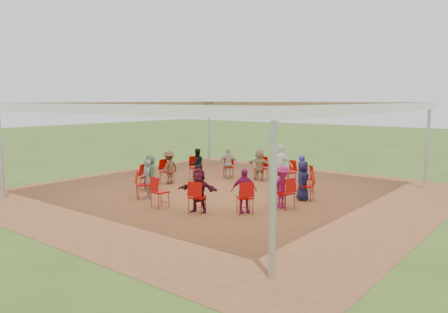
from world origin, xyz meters
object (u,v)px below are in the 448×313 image
Objects in this scene: chair_10 at (160,192)px; person_seated_2 at (302,174)px; chair_8 at (147,177)px; cable_coil at (248,191)px; chair_7 at (167,172)px; person_seated_3 at (260,165)px; chair_3 at (288,173)px; person_seated_0 at (282,187)px; person_seated_4 at (228,163)px; chair_0 at (285,193)px; chair_4 at (261,169)px; person_seated_5 at (197,164)px; person_seated_7 at (151,173)px; chair_12 at (245,198)px; person_seated_8 at (147,179)px; person_seated_10 at (244,191)px; chair_1 at (306,186)px; chair_2 at (306,179)px; laptop at (278,187)px; chair_9 at (143,185)px; chair_6 at (196,168)px; person_seated_6 at (169,167)px; person_seated_1 at (303,180)px; chair_11 at (197,197)px; chair_5 at (229,167)px; standing_person at (281,167)px; person_seated_9 at (199,190)px.

chair_10 is 4.98m from person_seated_2.
chair_8 is 1.98× the size of cable_coil.
person_seated_3 is (2.35, 2.63, 0.17)m from chair_7.
chair_7 is 1.00× the size of chair_8.
chair_3 is 0.73× the size of person_seated_0.
chair_0 is at bearing 111.26° from person_seated_4.
person_seated_5 reaches higher than chair_4.
person_seated_7 is at bearing 27.69° from person_seated_5.
person_seated_7 is (0.11, 0.06, 0.17)m from chair_8.
chair_12 is at bearing 166.15° from chair_0.
person_seated_10 is (3.41, 0.49, 0.00)m from person_seated_8.
chair_1 is 1.00× the size of chair_3.
chair_4 is at bearing 55.38° from chair_0.
chair_2 is 2.27× the size of laptop.
laptop reaches higher than cable_coil.
person_seated_5 is (-0.80, -0.95, 0.00)m from person_seated_4.
person_seated_5 is (-0.83, 3.43, 0.17)m from chair_9.
chair_0 is 2.53m from chair_2.
chair_1 is 1.27m from laptop.
chair_6 is 0.73× the size of person_seated_7.
chair_8 is 0.73× the size of person_seated_6.
person_seated_4 is at bearing 41.54° from person_seated_2.
chair_0 and chair_1 have the same top height.
chair_8 is 5.28m from person_seated_1.
person_seated_1 is 1.22m from laptop.
chair_12 is at bearing 54.49° from person_seated_7.
chair_1 is 1.29m from person_seated_2.
person_seated_10 reaches higher than laptop.
chair_11 is at bearing 125.51° from person_seated_2.
chair_2 is 2.53m from chair_4.
person_seated_2 is 5.16m from person_seated_8.
chair_5 is (-2.50, -0.36, 0.00)m from chair_3.
person_seated_6 reaches higher than chair_3.
person_seated_8 is 4.68m from standing_person.
chair_10 is (1.23, -0.44, 0.00)m from chair_9.
chair_12 is 3.72m from standing_person.
chair_0 is 5.09m from chair_5.
person_seated_8 is at bearing 19.08° from chair_8.
person_seated_9 is (3.25, -1.15, 0.00)m from person_seated_7.
person_seated_2 is at bearing 149.85° from chair_4.
person_seated_7 reaches higher than chair_12.
cable_coil is (2.85, 1.95, -0.43)m from chair_8.
chair_5 is at bearing 55.38° from chair_1.
cable_coil is at bearing 77.31° from person_seated_9.
person_seated_7 is at bearing 160.92° from chair_9.
person_seated_1 is at bearing 110.77° from person_seated_5.
standing_person reaches higher than chair_7.
person_seated_2 is 4.28m from person_seated_9.
person_seated_6 is (-4.51, -1.82, 0.00)m from person_seated_2.
person_seated_2 and person_seated_5 have the same top height.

